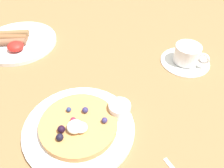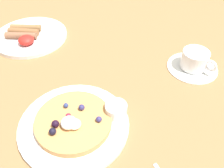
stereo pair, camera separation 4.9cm
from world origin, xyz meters
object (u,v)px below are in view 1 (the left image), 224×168
pancake_plate (79,128)px  coffee_cup (188,53)px  coffee_saucer (185,61)px  breakfast_plate (19,42)px  syrup_ramekin (120,109)px

pancake_plate → coffee_cup: (26.40, 26.96, 2.75)cm
pancake_plate → coffee_saucer: bearing=45.8°
breakfast_plate → coffee_cup: size_ratio=2.53×
pancake_plate → syrup_ramekin: 10.05cm
breakfast_plate → coffee_saucer: bearing=-4.3°
syrup_ramekin → coffee_cup: bearing=51.3°
pancake_plate → syrup_ramekin: (8.61, 4.77, 2.04)cm
syrup_ramekin → pancake_plate: bearing=-151.0°
coffee_saucer → coffee_cup: 2.94cm
pancake_plate → coffee_cup: bearing=45.6°
syrup_ramekin → coffee_cup: (17.79, 22.19, 0.72)cm
breakfast_plate → coffee_cup: 53.23cm
coffee_cup → syrup_ramekin: bearing=-128.7°
pancake_plate → syrup_ramekin: size_ratio=4.92×
coffee_saucer → coffee_cup: (0.14, -0.08, 2.93)cm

